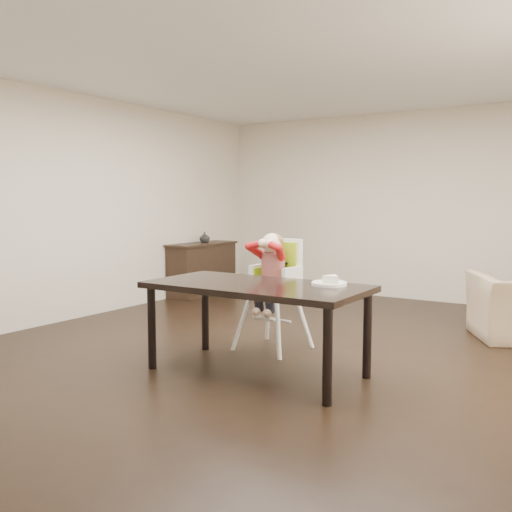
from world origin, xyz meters
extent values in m
plane|color=black|center=(0.00, 0.00, 0.00)|extent=(7.00, 7.00, 0.00)
cube|color=beige|center=(0.00, 3.50, 1.35)|extent=(6.00, 0.02, 2.70)
cube|color=beige|center=(-3.00, 0.00, 1.35)|extent=(0.02, 7.00, 2.70)
cube|color=white|center=(0.00, 0.00, 2.70)|extent=(6.00, 7.00, 0.02)
cube|color=black|center=(0.04, -0.72, 0.72)|extent=(1.80, 0.90, 0.05)
cylinder|color=black|center=(-0.78, -1.09, 0.35)|extent=(0.07, 0.07, 0.70)
cylinder|color=black|center=(0.86, -1.09, 0.35)|extent=(0.07, 0.07, 0.70)
cylinder|color=black|center=(-0.78, -0.35, 0.35)|extent=(0.07, 0.07, 0.70)
cylinder|color=black|center=(0.86, -0.35, 0.35)|extent=(0.07, 0.07, 0.70)
cylinder|color=white|center=(-0.47, -0.18, 0.30)|extent=(0.05, 0.05, 0.59)
cylinder|color=white|center=(-0.05, -0.21, 0.30)|extent=(0.05, 0.05, 0.59)
cylinder|color=white|center=(-0.44, 0.25, 0.30)|extent=(0.05, 0.05, 0.59)
cylinder|color=white|center=(-0.01, 0.21, 0.30)|extent=(0.05, 0.05, 0.59)
cube|color=white|center=(-0.24, 0.02, 0.59)|extent=(0.46, 0.42, 0.05)
cube|color=#90BD18|center=(-0.24, 0.02, 0.63)|extent=(0.37, 0.35, 0.03)
cube|color=white|center=(-0.23, 0.18, 0.84)|extent=(0.43, 0.09, 0.45)
cube|color=#90BD18|center=(-0.23, 0.15, 0.83)|extent=(0.36, 0.05, 0.40)
cube|color=black|center=(-0.31, 0.07, 0.83)|extent=(0.05, 0.19, 0.02)
cube|color=black|center=(-0.17, 0.06, 0.83)|extent=(0.05, 0.19, 0.02)
cylinder|color=red|center=(-0.24, 0.02, 0.79)|extent=(0.26, 0.26, 0.29)
sphere|color=beige|center=(-0.25, -0.01, 1.02)|extent=(0.21, 0.21, 0.19)
ellipsoid|color=brown|center=(-0.24, 0.02, 1.05)|extent=(0.21, 0.20, 0.15)
sphere|color=beige|center=(-0.29, -0.10, 1.03)|extent=(0.09, 0.09, 0.08)
sphere|color=beige|center=(-0.22, -0.11, 1.03)|extent=(0.09, 0.09, 0.08)
cylinder|color=white|center=(0.58, -0.48, 0.76)|extent=(0.36, 0.36, 0.02)
torus|color=white|center=(0.58, -0.48, 0.77)|extent=(0.36, 0.36, 0.01)
cube|color=black|center=(-2.78, 2.17, 0.38)|extent=(0.40, 1.20, 0.76)
cube|color=black|center=(-2.78, 2.17, 0.78)|extent=(0.44, 1.26, 0.03)
imported|color=#99999E|center=(-2.78, 2.24, 0.87)|extent=(0.17, 0.18, 0.16)
camera|label=1|loc=(2.52, -4.62, 1.43)|focal=40.00mm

